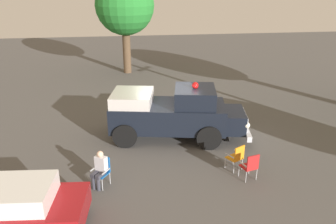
# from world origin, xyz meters

# --- Properties ---
(ground_plane) EXTENTS (60.00, 60.00, 0.00)m
(ground_plane) POSITION_xyz_m (0.00, 0.00, 0.00)
(ground_plane) COLOR #514F4C
(vintage_fire_truck) EXTENTS (3.32, 6.25, 2.59)m
(vintage_fire_truck) POSITION_xyz_m (-0.23, -0.26, 1.20)
(vintage_fire_truck) COLOR black
(vintage_fire_truck) RESTS_ON ground
(classic_hot_rod) EXTENTS (2.25, 4.51, 1.46)m
(classic_hot_rod) POSITION_xyz_m (-5.53, 5.20, 0.75)
(classic_hot_rod) COLOR black
(classic_hot_rod) RESTS_ON ground
(lawn_chair_near_truck) EXTENTS (0.68, 0.68, 1.02)m
(lawn_chair_near_truck) POSITION_xyz_m (-3.54, 2.71, 0.59)
(lawn_chair_near_truck) COLOR #B7BABF
(lawn_chair_near_truck) RESTS_ON ground
(lawn_chair_by_car) EXTENTS (0.67, 0.67, 1.02)m
(lawn_chair_by_car) POSITION_xyz_m (-3.30, -2.13, 0.59)
(lawn_chair_by_car) COLOR #B7BABF
(lawn_chair_by_car) RESTS_ON ground
(lawn_chair_spare) EXTENTS (0.61, 0.61, 1.02)m
(lawn_chair_spare) POSITION_xyz_m (-4.00, -2.39, 0.59)
(lawn_chair_spare) COLOR #B7BABF
(lawn_chair_spare) RESTS_ON ground
(spectator_seated) EXTENTS (0.65, 0.61, 1.29)m
(spectator_seated) POSITION_xyz_m (-3.65, 2.78, 0.70)
(spectator_seated) COLOR #383842
(spectator_seated) RESTS_ON ground
(oak_tree_left) EXTENTS (4.25, 4.25, 7.06)m
(oak_tree_left) POSITION_xyz_m (11.60, 1.45, 4.89)
(oak_tree_left) COLOR brown
(oak_tree_left) RESTS_ON ground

